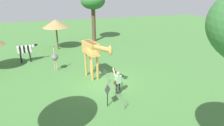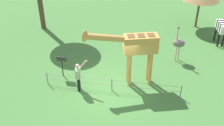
# 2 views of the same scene
# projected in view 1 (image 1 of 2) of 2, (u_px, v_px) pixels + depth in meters

# --- Properties ---
(ground_plane) EXTENTS (60.00, 60.00, 0.00)m
(ground_plane) POSITION_uv_depth(u_px,v_px,m) (105.00, 83.00, 14.48)
(ground_plane) COLOR #427538
(giraffe) EXTENTS (3.78, 1.48, 3.28)m
(giraffe) POSITION_uv_depth(u_px,v_px,m) (93.00, 51.00, 14.39)
(giraffe) COLOR #C69347
(giraffe) RESTS_ON ground_plane
(visitor) EXTENTS (0.61, 0.58, 1.73)m
(visitor) POSITION_uv_depth(u_px,v_px,m) (118.00, 81.00, 12.76)
(visitor) COLOR black
(visitor) RESTS_ON ground_plane
(zebra) EXTENTS (0.58, 1.82, 1.66)m
(zebra) POSITION_uv_depth(u_px,v_px,m) (25.00, 50.00, 18.10)
(zebra) COLOR black
(zebra) RESTS_ON ground_plane
(ostrich) EXTENTS (0.70, 0.56, 2.25)m
(ostrich) POSITION_uv_depth(u_px,v_px,m) (55.00, 57.00, 16.22)
(ostrich) COLOR #CC9E93
(ostrich) RESTS_ON ground_plane
(shade_hut_near) EXTENTS (2.85, 2.85, 3.32)m
(shade_hut_near) POSITION_uv_depth(u_px,v_px,m) (56.00, 24.00, 21.21)
(shade_hut_near) COLOR brown
(shade_hut_near) RESTS_ON ground_plane
(tree_west) EXTENTS (2.96, 2.96, 6.04)m
(tree_west) POSITION_uv_depth(u_px,v_px,m) (93.00, 2.00, 23.74)
(tree_west) COLOR brown
(tree_west) RESTS_ON ground_plane
(info_sign) EXTENTS (0.56, 0.21, 1.32)m
(info_sign) POSITION_uv_depth(u_px,v_px,m) (107.00, 92.00, 11.37)
(info_sign) COLOR black
(info_sign) RESTS_ON ground_plane
(wire_fence) EXTENTS (7.05, 0.05, 0.75)m
(wire_fence) POSITION_uv_depth(u_px,v_px,m) (108.00, 78.00, 14.40)
(wire_fence) COLOR slate
(wire_fence) RESTS_ON ground_plane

